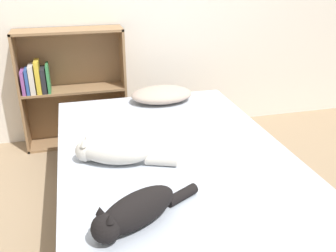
% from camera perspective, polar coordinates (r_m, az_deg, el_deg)
% --- Properties ---
extents(ground_plane, '(8.00, 8.00, 0.00)m').
position_cam_1_polar(ground_plane, '(2.43, 0.95, -14.62)').
color(ground_plane, '#997F60').
extents(bed, '(1.34, 2.06, 0.50)m').
position_cam_1_polar(bed, '(2.28, 0.99, -9.74)').
color(bed, brown).
rests_on(bed, ground_plane).
extents(pillow, '(0.47, 0.32, 0.11)m').
position_cam_1_polar(pillow, '(2.90, -0.96, 4.82)').
color(pillow, '#B29E8E').
rests_on(pillow, bed).
extents(cat_light, '(0.53, 0.30, 0.14)m').
position_cam_1_polar(cat_light, '(2.04, -8.42, -3.95)').
color(cat_light, beige).
rests_on(cat_light, bed).
extents(cat_dark, '(0.51, 0.33, 0.15)m').
position_cam_1_polar(cat_dark, '(1.57, -5.09, -12.86)').
color(cat_dark, black).
rests_on(cat_dark, bed).
extents(bookshelf, '(0.87, 0.26, 1.01)m').
position_cam_1_polar(bookshelf, '(3.34, -14.87, 5.89)').
color(bookshelf, '#8E6B47').
rests_on(bookshelf, ground_plane).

